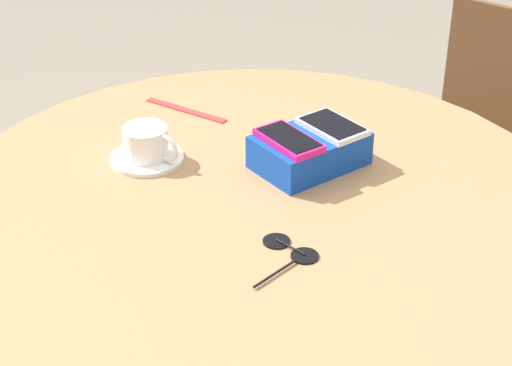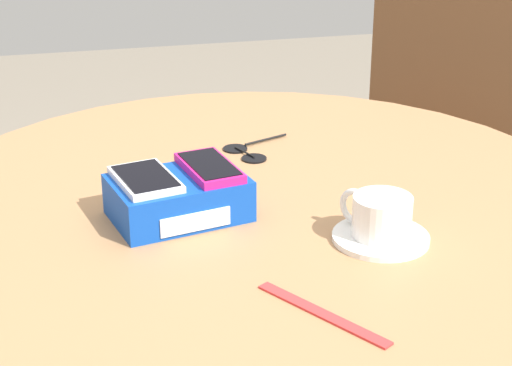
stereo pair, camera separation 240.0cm
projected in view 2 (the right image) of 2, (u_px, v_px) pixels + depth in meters
name	position (u px, v px, depth m)	size (l,w,h in m)	color
round_table	(256.00, 265.00, 1.34)	(1.06, 1.06, 0.77)	#2D2D2D
phone_box	(179.00, 198.00, 1.21)	(0.21, 0.16, 0.06)	#0F42AD
phone_white	(145.00, 179.00, 1.19)	(0.10, 0.13, 0.01)	silver
phone_magenta	(209.00, 168.00, 1.22)	(0.09, 0.13, 0.01)	#D11975
saucer	(381.00, 238.00, 1.16)	(0.13, 0.13, 0.01)	white
coffee_cup	(380.00, 215.00, 1.14)	(0.08, 0.10, 0.06)	white
lanyard_strap	(322.00, 314.00, 0.98)	(0.19, 0.02, 0.00)	red
sunglasses	(247.00, 152.00, 1.46)	(0.12, 0.12, 0.01)	black
chair_far_side	(423.00, 163.00, 2.19)	(0.57, 0.57, 0.92)	brown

